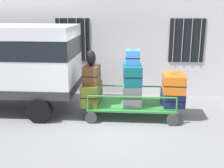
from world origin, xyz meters
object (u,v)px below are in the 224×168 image
at_px(luggage_cart, 132,106).
at_px(suitcase_left_bottom, 92,94).
at_px(suitcase_midleft_middle, 132,74).
at_px(suitcase_center_bottom, 173,98).
at_px(suitcase_center_middle, 174,83).
at_px(suitcase_left_middle, 92,74).
at_px(backpack, 91,58).
at_px(suitcase_midleft_bottom, 132,95).
at_px(suitcase_midleft_top, 133,57).

height_order(luggage_cart, suitcase_left_bottom, suitcase_left_bottom).
distance_m(suitcase_midleft_middle, suitcase_center_bottom, 1.35).
bearing_deg(suitcase_midleft_middle, luggage_cart, -90.00).
xyz_separation_m(suitcase_left_bottom, suitcase_center_middle, (2.33, 0.00, 0.38)).
bearing_deg(suitcase_center_bottom, suitcase_left_middle, 179.89).
relative_size(suitcase_left_middle, suitcase_center_middle, 0.78).
height_order(suitcase_left_bottom, backpack, backpack).
bearing_deg(backpack, suitcase_left_middle, 72.97).
distance_m(suitcase_left_middle, suitcase_midleft_middle, 1.17).
bearing_deg(suitcase_left_bottom, suitcase_center_bottom, 1.11).
height_order(suitcase_midleft_middle, suitcase_center_bottom, suitcase_midleft_middle).
bearing_deg(suitcase_midleft_bottom, luggage_cart, 90.00).
height_order(suitcase_center_middle, backpack, backpack).
bearing_deg(suitcase_midleft_bottom, suitcase_midleft_middle, 90.00).
bearing_deg(suitcase_center_bottom, luggage_cart, -179.48).
distance_m(luggage_cart, suitcase_center_middle, 1.38).
xyz_separation_m(suitcase_midleft_top, suitcase_center_bottom, (1.17, 0.01, -1.17)).
xyz_separation_m(suitcase_left_bottom, suitcase_left_middle, (0.00, 0.05, 0.57)).
distance_m(suitcase_left_bottom, suitcase_center_bottom, 2.33).
distance_m(suitcase_left_middle, suitcase_center_bottom, 2.42).
bearing_deg(suitcase_center_bottom, suitcase_midleft_bottom, -177.62).
bearing_deg(suitcase_center_bottom, suitcase_left_bottom, -178.89).
height_order(suitcase_left_bottom, suitcase_left_middle, suitcase_left_middle).
relative_size(suitcase_left_bottom, backpack, 2.14).
bearing_deg(suitcase_center_middle, suitcase_left_bottom, -179.96).
height_order(suitcase_left_middle, suitcase_center_bottom, suitcase_left_middle).
relative_size(suitcase_left_middle, suitcase_midleft_middle, 0.75).
xyz_separation_m(suitcase_left_middle, suitcase_center_middle, (2.33, -0.05, -0.19)).
height_order(suitcase_left_bottom, suitcase_center_middle, suitcase_center_middle).
distance_m(suitcase_midleft_top, backpack, 1.17).
xyz_separation_m(suitcase_left_bottom, suitcase_midleft_top, (1.17, 0.03, 1.08)).
bearing_deg(suitcase_center_middle, suitcase_center_bottom, 90.00).
relative_size(suitcase_midleft_middle, suitcase_midleft_top, 2.16).
xyz_separation_m(suitcase_center_bottom, backpack, (-2.34, -0.02, 1.14)).
bearing_deg(suitcase_midleft_top, backpack, -179.33).
relative_size(suitcase_left_bottom, suitcase_left_middle, 1.38).
bearing_deg(suitcase_center_middle, suitcase_midleft_middle, 178.01).
bearing_deg(luggage_cart, suitcase_midleft_middle, 90.00).
bearing_deg(suitcase_center_middle, suitcase_midleft_bottom, -179.76).
bearing_deg(suitcase_center_middle, backpack, 179.52).
height_order(suitcase_midleft_middle, suitcase_midleft_top, suitcase_midleft_top).
bearing_deg(backpack, suitcase_left_bottom, -67.83).
distance_m(luggage_cart, suitcase_left_middle, 1.49).
bearing_deg(suitcase_left_middle, suitcase_midleft_middle, -0.37).
relative_size(suitcase_midleft_middle, suitcase_center_bottom, 1.20).
distance_m(suitcase_left_bottom, suitcase_midleft_top, 1.59).
distance_m(luggage_cart, suitcase_midleft_bottom, 0.36).
relative_size(suitcase_center_bottom, backpack, 1.72).
xyz_separation_m(suitcase_midleft_bottom, suitcase_midleft_top, (-0.00, 0.04, 1.08)).
bearing_deg(suitcase_left_bottom, suitcase_center_middle, 0.04).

